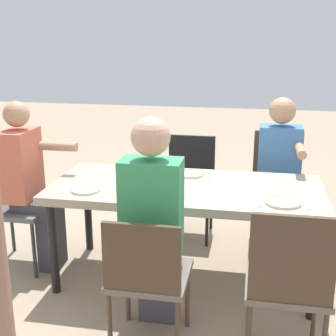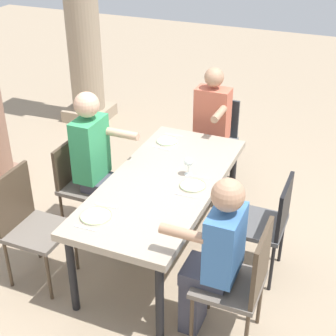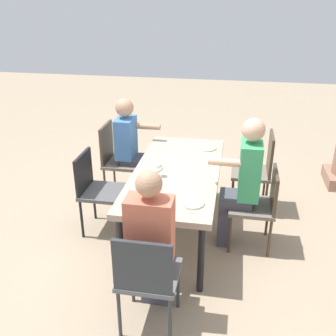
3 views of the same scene
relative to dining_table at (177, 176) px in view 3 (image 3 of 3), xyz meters
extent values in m
plane|color=gray|center=(0.00, 0.00, -0.67)|extent=(16.00, 16.00, 0.00)
cube|color=tan|center=(0.00, 0.00, 0.03)|extent=(1.90, 0.86, 0.06)
cylinder|color=black|center=(-0.87, 0.35, -0.33)|extent=(0.06, 0.06, 0.68)
cylinder|color=black|center=(0.87, 0.35, -0.33)|extent=(0.06, 0.06, 0.68)
cylinder|color=black|center=(-0.87, -0.35, -0.33)|extent=(0.06, 0.06, 0.68)
cylinder|color=black|center=(0.87, -0.35, -0.33)|extent=(0.06, 0.06, 0.68)
cube|color=#6A6158|center=(-0.67, 0.77, -0.21)|extent=(0.44, 0.44, 0.04)
cube|color=#473828|center=(-0.67, 0.97, 0.03)|extent=(0.42, 0.03, 0.48)
cylinder|color=#473828|center=(-0.86, 0.58, -0.45)|extent=(0.03, 0.03, 0.44)
cylinder|color=#473828|center=(-0.48, 0.58, -0.45)|extent=(0.03, 0.03, 0.44)
cylinder|color=#473828|center=(-0.86, 0.96, -0.45)|extent=(0.03, 0.03, 0.44)
cylinder|color=#473828|center=(-0.48, 0.96, -0.45)|extent=(0.03, 0.03, 0.44)
cube|color=#6A6158|center=(-0.67, -0.77, -0.20)|extent=(0.44, 0.44, 0.04)
cube|color=#473828|center=(-0.67, -0.97, 0.04)|extent=(0.42, 0.03, 0.48)
cylinder|color=#473828|center=(-0.48, -0.58, -0.45)|extent=(0.03, 0.03, 0.45)
cylinder|color=#473828|center=(-0.86, -0.58, -0.45)|extent=(0.03, 0.03, 0.45)
cylinder|color=#473828|center=(-0.48, -0.96, -0.45)|extent=(0.03, 0.03, 0.45)
cylinder|color=#473828|center=(-0.86, -0.96, -0.45)|extent=(0.03, 0.03, 0.45)
cube|color=#6A6158|center=(0.09, 0.77, -0.23)|extent=(0.44, 0.44, 0.04)
cube|color=#473828|center=(0.09, 0.97, -0.03)|extent=(0.42, 0.03, 0.40)
cylinder|color=#473828|center=(-0.10, 0.58, -0.46)|extent=(0.03, 0.03, 0.42)
cylinder|color=#473828|center=(0.28, 0.58, -0.46)|extent=(0.03, 0.03, 0.42)
cylinder|color=#473828|center=(-0.10, 0.96, -0.46)|extent=(0.03, 0.03, 0.42)
cylinder|color=#473828|center=(0.28, 0.96, -0.46)|extent=(0.03, 0.03, 0.42)
cube|color=#4F4F50|center=(0.09, -0.77, -0.21)|extent=(0.44, 0.44, 0.04)
cube|color=black|center=(0.09, -0.97, 0.00)|extent=(0.42, 0.03, 0.42)
cylinder|color=black|center=(0.28, -0.58, -0.45)|extent=(0.03, 0.03, 0.44)
cylinder|color=black|center=(-0.10, -0.58, -0.45)|extent=(0.03, 0.03, 0.44)
cylinder|color=black|center=(0.28, -0.96, -0.45)|extent=(0.03, 0.03, 0.44)
cylinder|color=black|center=(-0.10, -0.96, -0.45)|extent=(0.03, 0.03, 0.44)
cube|color=#5B5E61|center=(1.29, 0.00, -0.21)|extent=(0.44, 0.44, 0.04)
cube|color=#2D3338|center=(1.49, 0.00, 0.01)|extent=(0.03, 0.42, 0.43)
cylinder|color=#2D3338|center=(1.10, 0.19, -0.45)|extent=(0.03, 0.03, 0.45)
cylinder|color=#2D3338|center=(1.10, -0.19, -0.45)|extent=(0.03, 0.03, 0.45)
cylinder|color=#2D3338|center=(1.48, 0.19, -0.45)|extent=(0.03, 0.03, 0.45)
cylinder|color=#2D3338|center=(1.48, -0.19, -0.45)|extent=(0.03, 0.03, 0.45)
cube|color=#3F3F4C|center=(0.09, 0.52, -0.44)|extent=(0.24, 0.14, 0.46)
cube|color=#3F3F4C|center=(0.09, 0.61, -0.16)|extent=(0.28, 0.32, 0.10)
cube|color=#389E60|center=(0.09, 0.72, 0.17)|extent=(0.34, 0.20, 0.55)
sphere|color=tan|center=(0.09, 0.72, 0.57)|extent=(0.21, 0.21, 0.21)
cylinder|color=tan|center=(0.23, 0.48, 0.29)|extent=(0.07, 0.30, 0.07)
cube|color=#3F3F4C|center=(-0.67, -0.52, -0.44)|extent=(0.24, 0.14, 0.46)
cube|color=#3F3F4C|center=(-0.67, -0.61, -0.16)|extent=(0.28, 0.32, 0.10)
cube|color=#3F72B2|center=(-0.67, -0.72, 0.13)|extent=(0.34, 0.20, 0.48)
sphere|color=tan|center=(-0.67, -0.72, 0.50)|extent=(0.21, 0.21, 0.21)
cylinder|color=tan|center=(-0.81, -0.48, 0.24)|extent=(0.07, 0.30, 0.07)
cube|color=#3F3F4C|center=(1.05, 0.00, -0.44)|extent=(0.14, 0.24, 0.46)
cube|color=#3F3F4C|center=(1.14, 0.00, -0.16)|extent=(0.32, 0.28, 0.10)
cube|color=#CC664C|center=(1.25, 0.00, 0.15)|extent=(0.20, 0.34, 0.53)
sphere|color=tan|center=(1.25, 0.00, 0.53)|extent=(0.19, 0.19, 0.19)
cylinder|color=tan|center=(1.01, -0.14, 0.27)|extent=(0.30, 0.07, 0.07)
cylinder|color=silver|center=(-0.65, 0.24, 0.07)|extent=(0.23, 0.23, 0.01)
torus|color=#A0BE77|center=(-0.65, 0.24, 0.08)|extent=(0.23, 0.23, 0.01)
cube|color=silver|center=(-0.80, 0.24, 0.07)|extent=(0.02, 0.17, 0.01)
cube|color=silver|center=(-0.50, 0.24, 0.07)|extent=(0.03, 0.17, 0.01)
cylinder|color=silver|center=(0.01, -0.25, 0.07)|extent=(0.21, 0.21, 0.01)
torus|color=#A0BE77|center=(0.01, -0.25, 0.08)|extent=(0.21, 0.21, 0.01)
cylinder|color=white|center=(0.17, -0.15, 0.07)|extent=(0.06, 0.06, 0.00)
cylinder|color=white|center=(0.17, -0.15, 0.11)|extent=(0.01, 0.01, 0.08)
sphere|color=white|center=(0.17, -0.15, 0.18)|extent=(0.08, 0.08, 0.08)
cube|color=silver|center=(-0.14, -0.25, 0.07)|extent=(0.02, 0.17, 0.01)
cube|color=silver|center=(0.16, -0.25, 0.07)|extent=(0.03, 0.17, 0.01)
cylinder|color=white|center=(0.65, 0.24, 0.07)|extent=(0.20, 0.20, 0.01)
torus|color=#A4C786|center=(0.65, 0.24, 0.08)|extent=(0.20, 0.20, 0.01)
cube|color=silver|center=(0.50, 0.24, 0.07)|extent=(0.03, 0.17, 0.01)
cube|color=silver|center=(0.80, 0.24, 0.07)|extent=(0.03, 0.17, 0.01)
camera|label=1|loc=(-0.45, 3.11, 1.12)|focal=50.21mm
camera|label=2|loc=(-3.16, -1.37, 2.13)|focal=53.34mm
camera|label=3|loc=(3.55, 0.54, 1.73)|focal=41.70mm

